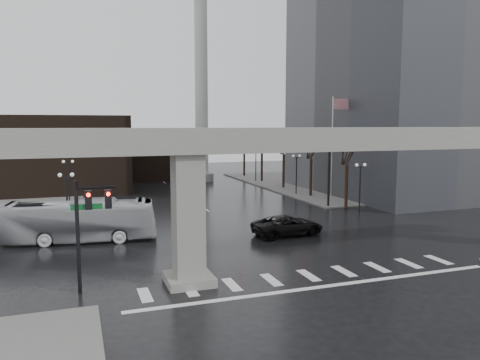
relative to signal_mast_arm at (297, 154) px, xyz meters
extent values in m
plane|color=black|center=(-8.99, -18.80, -5.83)|extent=(160.00, 160.00, 0.00)
cube|color=slate|center=(17.01, 17.20, -5.75)|extent=(28.00, 36.00, 0.15)
cube|color=gray|center=(-8.99, -18.80, 2.17)|extent=(48.00, 2.20, 1.40)
cube|color=gray|center=(-15.99, -18.80, -2.18)|extent=(1.60, 1.60, 7.30)
cube|color=gray|center=(-15.99, -18.80, -5.58)|extent=(2.60, 2.60, 0.50)
cube|color=slate|center=(19.01, 7.20, 15.17)|extent=(22.00, 26.00, 42.00)
cube|color=black|center=(-22.99, 23.20, -0.83)|extent=(16.00, 14.00, 10.00)
cube|color=black|center=(-10.99, 33.20, -1.83)|extent=(10.00, 10.00, 8.00)
cylinder|color=#B9B9B5|center=(-2.99, 27.20, 9.17)|extent=(2.00, 2.00, 30.00)
cylinder|color=gray|center=(-2.99, 27.20, -5.23)|extent=(3.60, 3.60, 1.20)
cylinder|color=black|center=(3.81, 0.00, -1.83)|extent=(0.24, 0.24, 8.00)
cylinder|color=black|center=(-2.19, 0.00, 1.37)|extent=(12.00, 0.18, 0.18)
cube|color=black|center=(0.81, 0.00, 0.72)|extent=(0.35, 0.30, 1.00)
cube|color=black|center=(-2.69, 0.00, 0.72)|extent=(0.35, 0.30, 1.00)
cube|color=black|center=(-6.19, 0.00, 0.72)|extent=(0.35, 0.30, 1.00)
sphere|color=#FF0C05|center=(0.81, -0.18, 1.02)|extent=(0.20, 0.20, 0.20)
cube|color=#0B511F|center=(2.31, 0.00, 1.17)|extent=(1.80, 0.05, 0.35)
cube|color=#0B511F|center=(-4.19, 0.00, 1.17)|extent=(1.80, 0.05, 0.35)
cylinder|color=black|center=(-21.79, -18.30, -2.83)|extent=(0.20, 0.20, 6.00)
cylinder|color=black|center=(-20.79, -18.30, -0.23)|extent=(2.00, 0.14, 0.14)
cube|color=black|center=(-21.19, -18.30, -0.88)|extent=(0.35, 0.30, 1.00)
cube|color=black|center=(-20.19, -18.30, -0.88)|extent=(0.35, 0.30, 1.00)
cube|color=#0B511F|center=(-21.29, -18.30, -1.23)|extent=(1.60, 0.05, 0.30)
cylinder|color=silver|center=(6.01, 3.20, 0.17)|extent=(0.12, 0.12, 12.00)
cube|color=#AE1222|center=(7.01, 3.20, 5.37)|extent=(2.00, 0.03, 1.20)
cylinder|color=black|center=(4.51, -4.80, -3.43)|extent=(0.14, 0.14, 4.80)
cube|color=black|center=(4.51, -4.80, -1.08)|extent=(0.90, 0.06, 0.06)
sphere|color=silver|center=(4.06, -4.80, -0.88)|extent=(0.32, 0.32, 0.32)
sphere|color=silver|center=(4.96, -4.80, -0.88)|extent=(0.32, 0.32, 0.32)
cylinder|color=black|center=(4.51, 9.20, -3.43)|extent=(0.14, 0.14, 4.80)
cube|color=black|center=(4.51, 9.20, -1.08)|extent=(0.90, 0.06, 0.06)
sphere|color=silver|center=(4.06, 9.20, -0.88)|extent=(0.32, 0.32, 0.32)
sphere|color=silver|center=(4.96, 9.20, -0.88)|extent=(0.32, 0.32, 0.32)
cylinder|color=black|center=(4.51, 23.20, -3.43)|extent=(0.14, 0.14, 4.80)
cube|color=black|center=(4.51, 23.20, -1.08)|extent=(0.90, 0.06, 0.06)
sphere|color=silver|center=(4.06, 23.20, -0.88)|extent=(0.32, 0.32, 0.32)
sphere|color=silver|center=(4.96, 23.20, -0.88)|extent=(0.32, 0.32, 0.32)
cylinder|color=black|center=(-22.49, -4.80, -3.43)|extent=(0.14, 0.14, 4.80)
cube|color=black|center=(-22.49, -4.80, -1.08)|extent=(0.90, 0.06, 0.06)
sphere|color=silver|center=(-22.94, -4.80, -0.88)|extent=(0.32, 0.32, 0.32)
sphere|color=silver|center=(-22.04, -4.80, -0.88)|extent=(0.32, 0.32, 0.32)
cylinder|color=black|center=(-22.49, 9.20, -3.43)|extent=(0.14, 0.14, 4.80)
cube|color=black|center=(-22.49, 9.20, -1.08)|extent=(0.90, 0.06, 0.06)
sphere|color=silver|center=(-22.94, 9.20, -0.88)|extent=(0.32, 0.32, 0.32)
sphere|color=silver|center=(-22.04, 9.20, -0.88)|extent=(0.32, 0.32, 0.32)
cylinder|color=black|center=(-22.49, 23.20, -3.43)|extent=(0.14, 0.14, 4.80)
cube|color=black|center=(-22.49, 23.20, -1.08)|extent=(0.90, 0.06, 0.06)
sphere|color=silver|center=(-22.94, 23.20, -0.88)|extent=(0.32, 0.32, 0.32)
sphere|color=silver|center=(-22.04, 23.20, -0.88)|extent=(0.32, 0.32, 0.32)
cylinder|color=black|center=(5.51, -0.80, -3.55)|extent=(0.34, 0.34, 4.55)
cylinder|color=black|center=(5.51, -0.80, 0.18)|extent=(0.12, 1.52, 2.98)
cylinder|color=black|center=(6.01, -0.55, -0.05)|extent=(0.83, 1.14, 2.51)
cylinder|color=black|center=(5.51, 7.20, -3.50)|extent=(0.34, 0.34, 4.66)
cylinder|color=black|center=(5.51, 7.20, 0.32)|extent=(0.12, 1.55, 3.05)
cylinder|color=black|center=(6.01, 7.45, 0.08)|extent=(0.85, 1.16, 2.57)
cylinder|color=black|center=(5.51, 15.20, -3.45)|extent=(0.34, 0.34, 4.76)
cylinder|color=black|center=(5.51, 15.20, 0.46)|extent=(0.12, 1.59, 3.11)
cylinder|color=black|center=(6.01, 15.45, 0.22)|extent=(0.86, 1.18, 2.62)
cylinder|color=black|center=(5.51, 23.20, -3.40)|extent=(0.34, 0.34, 4.87)
cylinder|color=black|center=(5.51, 23.20, 0.60)|extent=(0.12, 1.62, 3.18)
cylinder|color=black|center=(6.01, 23.45, 0.35)|extent=(0.88, 1.20, 2.68)
cylinder|color=black|center=(5.51, 31.20, -3.34)|extent=(0.34, 0.34, 4.97)
cylinder|color=black|center=(5.51, 31.20, 0.74)|extent=(0.12, 1.65, 3.25)
cylinder|color=black|center=(6.01, 31.45, 0.48)|extent=(0.89, 1.23, 2.74)
imported|color=black|center=(-5.83, -10.21, -5.02)|extent=(6.00, 3.08, 1.62)
imported|color=#B7B8BD|center=(-21.70, -6.80, -4.22)|extent=(11.84, 4.41, 3.22)
camera|label=1|loc=(-21.77, -43.70, 3.07)|focal=35.00mm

